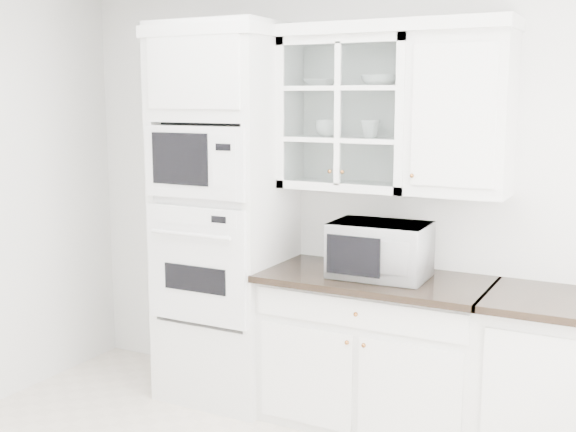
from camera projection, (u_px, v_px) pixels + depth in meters
The scene contains 12 objects.
room_shell at pixel (245, 134), 3.31m from camera, with size 4.00×3.50×2.70m.
oven_column at pixel (225, 215), 4.62m from camera, with size 0.76×0.68×2.40m.
base_cabinet_run at pixel (375, 350), 4.29m from camera, with size 1.32×0.67×0.92m.
extra_base_cabinet at pixel (552, 380), 3.83m from camera, with size 0.72×0.67×0.92m.
upper_cabinet_glass at pixel (349, 114), 4.30m from camera, with size 0.80×0.33×0.90m.
upper_cabinet_solid at pixel (461, 115), 3.99m from camera, with size 0.55×0.33×0.90m, color white.
crown_molding at pixel (332, 31), 4.25m from camera, with size 2.14×0.38×0.07m, color white.
countertop_microwave at pixel (381, 249), 4.17m from camera, with size 0.55×0.46×0.32m, color white.
bowl_a at pixel (321, 83), 4.36m from camera, with size 0.20×0.20×0.05m, color white.
bowl_b at pixel (379, 81), 4.20m from camera, with size 0.21×0.21×0.07m, color white.
cup_a at pixel (327, 128), 4.38m from camera, with size 0.13×0.13×0.10m, color white.
cup_b at pixel (370, 129), 4.27m from camera, with size 0.11×0.11×0.11m, color white.
Camera 1 is at (1.72, -2.43, 1.95)m, focal length 45.00 mm.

